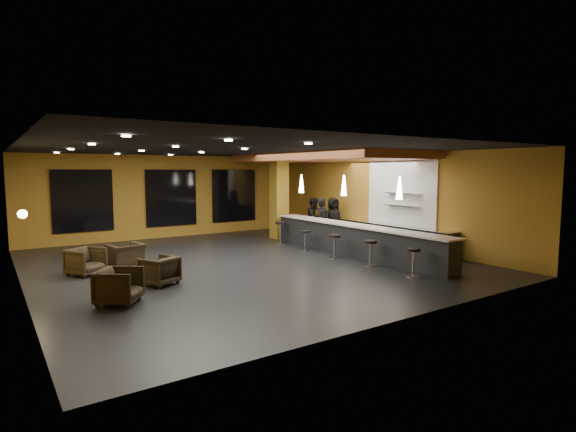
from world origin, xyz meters
TOP-DOWN VIEW (x-y plane):
  - floor at (0.00, 0.00)m, footprint 12.00×13.00m
  - ceiling at (0.00, 0.00)m, footprint 12.00×13.00m
  - wall_back at (0.00, 6.55)m, footprint 12.00×0.10m
  - wall_front at (0.00, -6.55)m, footprint 12.00×0.10m
  - wall_left at (-6.05, 0.00)m, footprint 0.10×13.00m
  - wall_right at (6.05, 0.00)m, footprint 0.10×13.00m
  - wood_soffit at (4.00, 1.00)m, footprint 3.60×8.00m
  - window_left at (-3.50, 6.44)m, footprint 2.20×0.06m
  - window_center at (0.00, 6.44)m, footprint 2.20×0.06m
  - window_right at (3.00, 6.44)m, footprint 2.20×0.06m
  - tile_backsplash at (5.96, -1.00)m, footprint 0.06×3.20m
  - bar_counter at (3.65, -1.00)m, footprint 0.60×8.00m
  - bar_top at (3.65, -1.00)m, footprint 0.78×8.10m
  - prep_counter at (5.65, -0.50)m, footprint 0.70×6.00m
  - prep_top at (5.65, -0.50)m, footprint 0.72×6.00m
  - wall_shelf_lower at (5.82, -1.20)m, footprint 0.30×1.50m
  - wall_shelf_upper at (5.82, -1.20)m, footprint 0.30×1.50m
  - column at (3.65, 3.60)m, footprint 0.60×0.60m
  - wall_sconce at (-5.88, 0.50)m, footprint 0.22×0.22m
  - pendant_0 at (3.65, -3.00)m, footprint 0.20×0.20m
  - pendant_1 at (3.65, -0.50)m, footprint 0.20×0.20m
  - pendant_2 at (3.65, 2.00)m, footprint 0.20×0.20m
  - staff_a at (4.30, 1.47)m, footprint 0.76×0.63m
  - staff_b at (4.58, 2.36)m, footprint 1.01×0.89m
  - staff_c at (5.25, 1.97)m, footprint 0.91×0.65m
  - armchair_a at (-4.34, -2.37)m, footprint 1.18×1.17m
  - armchair_b at (-3.10, -1.26)m, footprint 1.04×1.05m
  - armchair_c at (-4.43, 0.92)m, footprint 1.12×1.13m
  - armchair_d at (-3.15, 1.74)m, footprint 1.13×1.03m
  - bar_stool_0 at (2.85, -4.26)m, footprint 0.40×0.40m
  - bar_stool_1 at (2.89, -2.60)m, footprint 0.39×0.39m
  - bar_stool_2 at (2.74, -1.11)m, footprint 0.40×0.40m
  - bar_stool_3 at (2.80, 0.58)m, footprint 0.37×0.37m
  - bar_stool_4 at (2.95, 2.44)m, footprint 0.43×0.43m

SIDE VIEW (x-z plane):
  - floor at x=0.00m, z-range -0.10..0.00m
  - armchair_d at x=-3.15m, z-range 0.00..0.63m
  - armchair_b at x=-3.10m, z-range 0.00..0.72m
  - armchair_c at x=-4.43m, z-range 0.00..0.75m
  - armchair_a at x=-4.34m, z-range 0.00..0.77m
  - prep_counter at x=5.65m, z-range 0.00..0.86m
  - bar_stool_3 at x=2.80m, z-range 0.10..0.82m
  - bar_stool_1 at x=2.89m, z-range 0.11..0.89m
  - bar_counter at x=3.65m, z-range 0.00..1.00m
  - bar_stool_0 at x=2.85m, z-range 0.11..0.89m
  - bar_stool_2 at x=2.74m, z-range 0.11..0.89m
  - bar_stool_4 at x=2.95m, z-range 0.12..0.97m
  - staff_b at x=4.58m, z-range 0.00..1.74m
  - staff_c at x=5.25m, z-range 0.00..1.75m
  - prep_top at x=5.65m, z-range 0.87..0.90m
  - staff_a at x=4.30m, z-range 0.00..1.79m
  - bar_top at x=3.65m, z-range 1.00..1.05m
  - wall_shelf_lower at x=5.82m, z-range 1.59..1.61m
  - window_left at x=-3.50m, z-range 0.50..2.90m
  - window_center at x=0.00m, z-range 0.50..2.90m
  - window_right at x=3.00m, z-range 0.50..2.90m
  - wall_back at x=0.00m, z-range 0.00..3.50m
  - wall_front at x=0.00m, z-range 0.00..3.50m
  - wall_left at x=-6.05m, z-range 0.00..3.50m
  - wall_right at x=6.05m, z-range 0.00..3.50m
  - column at x=3.65m, z-range 0.00..3.50m
  - wall_sconce at x=-5.88m, z-range 1.69..1.91m
  - tile_backsplash at x=5.96m, z-range 0.80..3.20m
  - wall_shelf_upper at x=5.82m, z-range 2.03..2.06m
  - pendant_0 at x=3.65m, z-range 2.00..2.70m
  - pendant_1 at x=3.65m, z-range 2.00..2.70m
  - pendant_2 at x=3.65m, z-range 2.00..2.70m
  - wood_soffit at x=4.00m, z-range 3.22..3.50m
  - ceiling at x=0.00m, z-range 3.50..3.60m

